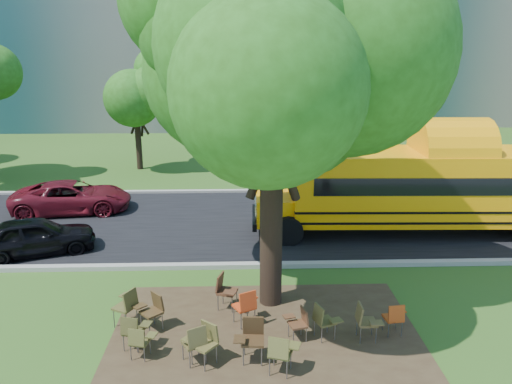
{
  "coord_description": "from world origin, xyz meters",
  "views": [
    {
      "loc": [
        0.45,
        -10.73,
        6.3
      ],
      "look_at": [
        0.94,
        3.97,
        2.07
      ],
      "focal_mm": 35.0,
      "sensor_mm": 36.0,
      "label": 1
    }
  ],
  "objects_px": {
    "chair_7": "(324,319)",
    "chair_10": "(225,288)",
    "chair_0": "(133,329)",
    "chair_8": "(127,303)",
    "chair_6": "(299,321)",
    "chair_13": "(395,316)",
    "chair_2": "(196,340)",
    "school_bus": "(444,186)",
    "chair_12": "(365,319)",
    "chair_11": "(246,304)",
    "chair_1": "(140,340)",
    "chair_3": "(205,339)",
    "bg_car_red": "(72,197)",
    "main_tree": "(273,55)",
    "chair_9": "(152,308)",
    "chair_4": "(281,351)",
    "chair_5": "(252,335)",
    "black_car": "(35,236)"
  },
  "relations": [
    {
      "from": "chair_9",
      "to": "chair_10",
      "type": "relative_size",
      "value": 0.96
    },
    {
      "from": "chair_4",
      "to": "chair_3",
      "type": "bearing_deg",
      "value": -177.59
    },
    {
      "from": "main_tree",
      "to": "school_bus",
      "type": "xyz_separation_m",
      "value": [
        6.33,
        4.94,
        -4.48
      ]
    },
    {
      "from": "chair_8",
      "to": "chair_10",
      "type": "xyz_separation_m",
      "value": [
        2.26,
        0.7,
        -0.01
      ]
    },
    {
      "from": "chair_8",
      "to": "chair_11",
      "type": "relative_size",
      "value": 1.02
    },
    {
      "from": "chair_8",
      "to": "chair_0",
      "type": "bearing_deg",
      "value": -132.85
    },
    {
      "from": "chair_13",
      "to": "chair_2",
      "type": "bearing_deg",
      "value": -175.41
    },
    {
      "from": "chair_4",
      "to": "chair_5",
      "type": "bearing_deg",
      "value": 155.74
    },
    {
      "from": "chair_6",
      "to": "chair_8",
      "type": "bearing_deg",
      "value": 64.58
    },
    {
      "from": "chair_3",
      "to": "chair_8",
      "type": "height_order",
      "value": "chair_8"
    },
    {
      "from": "chair_9",
      "to": "chair_13",
      "type": "xyz_separation_m",
      "value": [
        5.53,
        -0.45,
        -0.05
      ]
    },
    {
      "from": "chair_4",
      "to": "chair_5",
      "type": "xyz_separation_m",
      "value": [
        -0.57,
        0.53,
        0.03
      ]
    },
    {
      "from": "chair_9",
      "to": "bg_car_red",
      "type": "xyz_separation_m",
      "value": [
        -4.64,
        8.84,
        0.08
      ]
    },
    {
      "from": "chair_2",
      "to": "chair_12",
      "type": "distance_m",
      "value": 3.74
    },
    {
      "from": "chair_6",
      "to": "chair_10",
      "type": "xyz_separation_m",
      "value": [
        -1.69,
        1.41,
        0.1
      ]
    },
    {
      "from": "chair_1",
      "to": "chair_7",
      "type": "xyz_separation_m",
      "value": [
        3.95,
        0.61,
        0.05
      ]
    },
    {
      "from": "chair_4",
      "to": "chair_6",
      "type": "distance_m",
      "value": 1.35
    },
    {
      "from": "chair_6",
      "to": "chair_10",
      "type": "relative_size",
      "value": 0.83
    },
    {
      "from": "chair_6",
      "to": "chair_8",
      "type": "height_order",
      "value": "chair_8"
    },
    {
      "from": "chair_3",
      "to": "chair_11",
      "type": "xyz_separation_m",
      "value": [
        0.88,
        1.45,
        0.01
      ]
    },
    {
      "from": "chair_0",
      "to": "chair_11",
      "type": "distance_m",
      "value": 2.61
    },
    {
      "from": "chair_4",
      "to": "bg_car_red",
      "type": "relative_size",
      "value": 0.2
    },
    {
      "from": "chair_9",
      "to": "chair_10",
      "type": "xyz_separation_m",
      "value": [
        1.65,
        0.86,
        0.02
      ]
    },
    {
      "from": "main_tree",
      "to": "black_car",
      "type": "xyz_separation_m",
      "value": [
        -7.25,
        3.39,
        -5.56
      ]
    },
    {
      "from": "chair_0",
      "to": "chair_7",
      "type": "height_order",
      "value": "chair_7"
    },
    {
      "from": "chair_0",
      "to": "chair_3",
      "type": "distance_m",
      "value": 1.64
    },
    {
      "from": "chair_4",
      "to": "chair_10",
      "type": "relative_size",
      "value": 0.96
    },
    {
      "from": "chair_8",
      "to": "bg_car_red",
      "type": "bearing_deg",
      "value": 53.32
    },
    {
      "from": "main_tree",
      "to": "chair_9",
      "type": "height_order",
      "value": "main_tree"
    },
    {
      "from": "chair_3",
      "to": "chair_12",
      "type": "bearing_deg",
      "value": -128.99
    },
    {
      "from": "main_tree",
      "to": "school_bus",
      "type": "height_order",
      "value": "main_tree"
    },
    {
      "from": "chair_1",
      "to": "bg_car_red",
      "type": "distance_m",
      "value": 11.03
    },
    {
      "from": "chair_8",
      "to": "chair_4",
      "type": "bearing_deg",
      "value": -91.4
    },
    {
      "from": "chair_3",
      "to": "chair_5",
      "type": "height_order",
      "value": "chair_5"
    },
    {
      "from": "chair_1",
      "to": "chair_6",
      "type": "xyz_separation_m",
      "value": [
        3.41,
        0.64,
        0.01
      ]
    },
    {
      "from": "chair_6",
      "to": "bg_car_red",
      "type": "bearing_deg",
      "value": 25.26
    },
    {
      "from": "school_bus",
      "to": "chair_3",
      "type": "height_order",
      "value": "school_bus"
    },
    {
      "from": "chair_0",
      "to": "chair_8",
      "type": "height_order",
      "value": "chair_8"
    },
    {
      "from": "chair_2",
      "to": "chair_0",
      "type": "bearing_deg",
      "value": 130.8
    },
    {
      "from": "school_bus",
      "to": "chair_12",
      "type": "distance_m",
      "value": 8.14
    },
    {
      "from": "black_car",
      "to": "chair_5",
      "type": "bearing_deg",
      "value": -151.72
    },
    {
      "from": "chair_5",
      "to": "chair_1",
      "type": "bearing_deg",
      "value": 2.0
    },
    {
      "from": "chair_4",
      "to": "chair_13",
      "type": "relative_size",
      "value": 1.11
    },
    {
      "from": "chair_7",
      "to": "chair_10",
      "type": "height_order",
      "value": "chair_10"
    },
    {
      "from": "chair_11",
      "to": "chair_13",
      "type": "bearing_deg",
      "value": -36.73
    },
    {
      "from": "main_tree",
      "to": "bg_car_red",
      "type": "xyz_separation_m",
      "value": [
        -7.45,
        7.66,
        -5.55
      ]
    },
    {
      "from": "chair_1",
      "to": "chair_2",
      "type": "bearing_deg",
      "value": 5.19
    },
    {
      "from": "chair_11",
      "to": "chair_13",
      "type": "xyz_separation_m",
      "value": [
        3.35,
        -0.53,
        -0.07
      ]
    },
    {
      "from": "chair_2",
      "to": "bg_car_red",
      "type": "relative_size",
      "value": 0.2
    },
    {
      "from": "chair_7",
      "to": "bg_car_red",
      "type": "bearing_deg",
      "value": -157.85
    }
  ]
}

